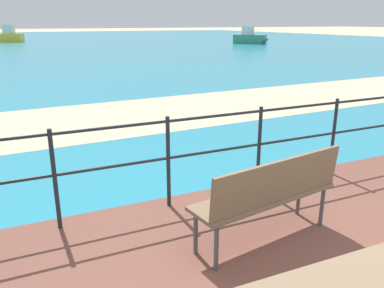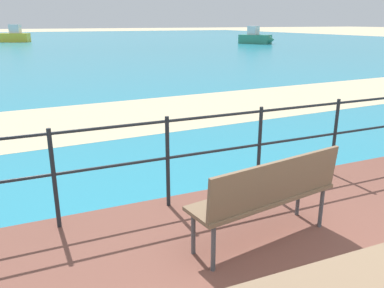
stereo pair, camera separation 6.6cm
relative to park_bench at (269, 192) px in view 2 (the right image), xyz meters
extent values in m
cube|color=teal|center=(0.03, 38.71, -0.58)|extent=(90.00, 90.00, 0.01)
cube|color=beige|center=(0.03, 5.75, -0.58)|extent=(54.10, 5.99, 0.01)
cube|color=#7A6047|center=(-0.52, -1.08, -0.09)|extent=(1.70, 0.29, 0.04)
cube|color=#7A6047|center=(-0.01, 0.08, -0.08)|extent=(1.53, 0.63, 0.04)
cube|color=#7A6047|center=(0.02, -0.10, 0.14)|extent=(1.48, 0.30, 0.39)
cylinder|color=#4C5156|center=(0.62, 0.33, -0.30)|extent=(0.04, 0.04, 0.45)
cylinder|color=#4C5156|center=(0.67, 0.03, -0.30)|extent=(0.04, 0.04, 0.45)
cylinder|color=#4C5156|center=(-0.69, 0.12, -0.30)|extent=(0.04, 0.04, 0.45)
cylinder|color=#4C5156|center=(-0.64, -0.18, -0.30)|extent=(0.04, 0.04, 0.45)
cylinder|color=#1E2328|center=(-1.74, 1.10, -0.01)|extent=(0.04, 0.04, 1.03)
cylinder|color=#1E2328|center=(-0.56, 1.10, -0.01)|extent=(0.04, 0.04, 1.03)
cylinder|color=#1E2328|center=(0.62, 1.10, -0.01)|extent=(0.04, 0.04, 1.03)
cylinder|color=#1E2328|center=(1.80, 1.10, -0.01)|extent=(0.04, 0.04, 1.03)
cylinder|color=#1E2328|center=(0.03, 1.10, 0.45)|extent=(5.90, 0.03, 0.03)
cylinder|color=#1E2328|center=(0.03, 1.10, 0.04)|extent=(5.90, 0.03, 0.03)
cube|color=yellow|center=(-1.93, 42.19, -0.14)|extent=(3.22, 2.19, 0.87)
cube|color=silver|center=(-1.72, 42.11, 0.72)|extent=(1.24, 1.19, 0.85)
cube|color=#338466|center=(18.83, 29.56, -0.17)|extent=(2.72, 3.13, 0.82)
cube|color=silver|center=(18.72, 29.74, 0.64)|extent=(1.30, 1.24, 0.79)
cone|color=#338466|center=(19.74, 28.17, -0.17)|extent=(0.89, 0.82, 0.74)
camera|label=1|loc=(-1.99, -2.62, 1.46)|focal=36.38mm
camera|label=2|loc=(-1.93, -2.64, 1.46)|focal=36.38mm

